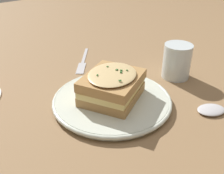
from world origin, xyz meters
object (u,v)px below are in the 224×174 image
at_px(dinner_plate, 112,100).
at_px(fork, 83,63).
at_px(sandwich, 112,86).
at_px(spoon, 215,109).
at_px(water_glass, 177,61).

distance_m(dinner_plate, fork, 0.23).
relative_size(sandwich, spoon, 0.95).
bearing_deg(spoon, sandwich, 67.54).
xyz_separation_m(water_glass, spoon, (0.06, 0.16, -0.04)).
distance_m(fork, spoon, 0.40).
height_order(dinner_plate, spoon, dinner_plate).
xyz_separation_m(sandwich, fork, (-0.06, -0.23, -0.05)).
relative_size(water_glass, spoon, 0.52).
relative_size(fork, spoon, 0.87).
bearing_deg(dinner_plate, fork, -104.87).
height_order(dinner_plate, fork, dinner_plate).
bearing_deg(dinner_plate, spoon, 135.19).
bearing_deg(sandwich, fork, -104.89).
bearing_deg(water_glass, dinner_plate, 0.30).
distance_m(dinner_plate, water_glass, 0.22).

